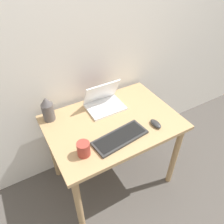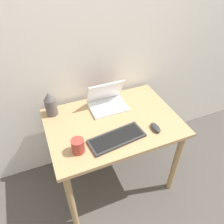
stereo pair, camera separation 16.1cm
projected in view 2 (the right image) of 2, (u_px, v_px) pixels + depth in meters
The scene contains 8 objects.
ground_plane at pixel (128, 209), 1.90m from camera, with size 12.00×12.00×0.00m, color #4C4742.
wall_back at pixel (92, 37), 1.66m from camera, with size 6.00×0.05×2.50m.
desk at pixel (113, 131), 1.75m from camera, with size 1.01×0.71×0.74m.
laptop at pixel (107, 101), 1.80m from camera, with size 0.30×0.23×0.22m.
keyboard at pixel (117, 138), 1.53m from camera, with size 0.42×0.21×0.02m.
mouse at pixel (155, 128), 1.61m from camera, with size 0.05×0.11×0.03m.
vase at pixel (51, 104), 1.69m from camera, with size 0.09×0.09×0.20m.
mug at pixel (78, 146), 1.42m from camera, with size 0.09×0.09×0.10m.
Camera 2 is at (-0.48, -0.80, 1.87)m, focal length 35.00 mm.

